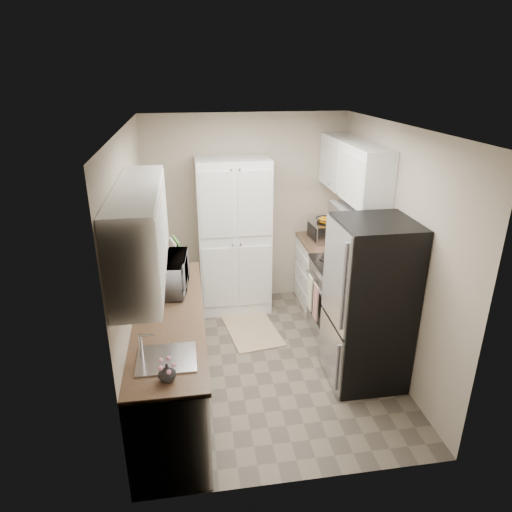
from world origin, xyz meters
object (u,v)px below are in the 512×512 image
Objects in this scene: refrigerator at (369,304)px; toaster_oven at (324,231)px; electric_range at (343,300)px; wine_bottle at (157,258)px; pantry_cabinet at (234,237)px; microwave at (166,274)px.

refrigerator is 4.04× the size of toaster_oven.
electric_range is at bearing -93.05° from toaster_oven.
wine_bottle is 2.20m from toaster_oven.
toaster_oven reaches higher than electric_range.
pantry_cabinet reaches higher than refrigerator.
microwave is at bearing -123.53° from pantry_cabinet.
refrigerator is 2.03m from microwave.
pantry_cabinet is 1.22m from wine_bottle.
pantry_cabinet is 1.49m from microwave.
toaster_oven is (1.16, -0.09, 0.04)m from pantry_cabinet.
microwave is (-0.82, -1.24, 0.09)m from pantry_cabinet.
pantry_cabinet is 1.58m from electric_range.
refrigerator is (1.14, -1.73, -0.15)m from pantry_cabinet.
toaster_oven is at bearing 90.69° from electric_range.
refrigerator reaches higher than wine_bottle.
electric_range is at bearing -38.22° from pantry_cabinet.
microwave is (-1.96, 0.49, 0.24)m from refrigerator.
microwave is 0.46m from wine_bottle.
electric_range is 1.00m from toaster_oven.
microwave is at bearing -171.09° from electric_range.
electric_range is 0.88m from refrigerator.
pantry_cabinet is 4.75× the size of toaster_oven.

